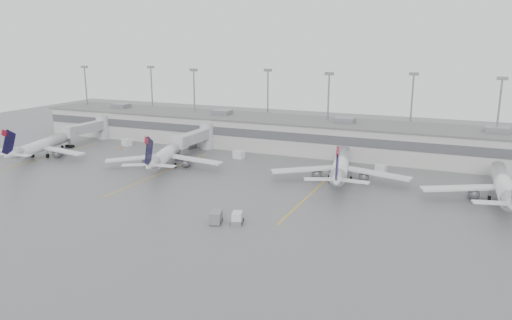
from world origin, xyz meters
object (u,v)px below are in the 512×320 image
at_px(jet_mid_left, 166,154).
at_px(baggage_tug, 237,219).
at_px(jet_mid_right, 341,165).
at_px(jet_far_left, 40,146).
at_px(jet_far_right, 504,185).

xyz_separation_m(jet_mid_left, baggage_tug, (30.71, -26.40, -2.36)).
bearing_deg(jet_mid_right, jet_mid_left, 175.99).
bearing_deg(baggage_tug, jet_far_left, 143.30).
relative_size(jet_far_left, jet_far_right, 0.89).
xyz_separation_m(jet_far_left, jet_far_right, (104.56, 6.48, 0.29)).
distance_m(jet_far_left, baggage_tug, 68.73).
xyz_separation_m(jet_mid_left, jet_far_right, (70.24, 2.22, 0.16)).
distance_m(jet_mid_left, jet_mid_right, 39.97).
bearing_deg(jet_far_right, baggage_tug, -146.70).
bearing_deg(jet_mid_left, baggage_tug, -58.39).
distance_m(jet_mid_left, baggage_tug, 40.56).
relative_size(jet_mid_right, jet_far_right, 0.99).
relative_size(jet_mid_right, baggage_tug, 9.83).
height_order(jet_mid_left, jet_mid_right, jet_mid_right).
height_order(jet_mid_left, jet_far_right, jet_far_right).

